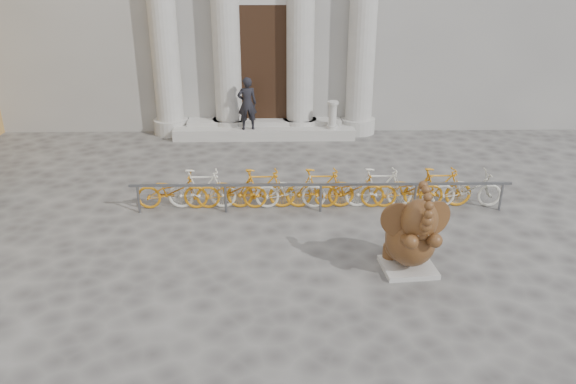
{
  "coord_description": "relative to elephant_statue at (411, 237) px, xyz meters",
  "views": [
    {
      "loc": [
        0.5,
        -8.8,
        5.74
      ],
      "look_at": [
        0.68,
        2.03,
        1.1
      ],
      "focal_mm": 35.0,
      "sensor_mm": 36.0,
      "label": 1
    }
  ],
  "objects": [
    {
      "name": "entrance_steps",
      "position": [
        -3.01,
        8.74,
        -0.55
      ],
      "size": [
        6.0,
        1.2,
        0.36
      ],
      "primitive_type": "cube",
      "color": "#A8A59E",
      "rests_on": "ground"
    },
    {
      "name": "bike_rack",
      "position": [
        -1.54,
        2.99,
        -0.23
      ],
      "size": [
        9.05,
        0.53,
        1.0
      ],
      "color": "slate",
      "rests_on": "ground"
    },
    {
      "name": "ground",
      "position": [
        -3.01,
        -0.66,
        -0.73
      ],
      "size": [
        80.0,
        80.0,
        0.0
      ],
      "primitive_type": "plane",
      "color": "#474442",
      "rests_on": "ground"
    },
    {
      "name": "elephant_statue",
      "position": [
        0.0,
        0.0,
        0.0
      ],
      "size": [
        1.34,
        1.53,
        2.01
      ],
      "rotation": [
        0.0,
        0.0,
        0.1
      ],
      "color": "#A8A59E",
      "rests_on": "ground"
    },
    {
      "name": "pedestrian",
      "position": [
        -3.55,
        8.39,
        0.49
      ],
      "size": [
        0.69,
        0.52,
        1.72
      ],
      "primitive_type": "imported",
      "rotation": [
        0.0,
        0.0,
        3.32
      ],
      "color": "black",
      "rests_on": "entrance_steps"
    },
    {
      "name": "balustrade_post",
      "position": [
        -0.76,
        8.44,
        0.05
      ],
      "size": [
        0.37,
        0.37,
        0.91
      ],
      "color": "#A8A59E",
      "rests_on": "entrance_steps"
    }
  ]
}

